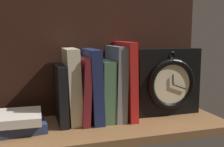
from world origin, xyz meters
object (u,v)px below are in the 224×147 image
(book_red_requiem, at_px, (125,80))
(book_stack_side, at_px, (15,122))
(book_maroon_dawkins, at_px, (83,89))
(book_black_skeptic, at_px, (61,94))
(book_navy_bierce, at_px, (92,85))
(framed_clock, at_px, (168,82))
(book_green_romantic, at_px, (104,90))
(book_gray_chess, at_px, (116,83))
(book_cream_twain, at_px, (72,86))

(book_red_requiem, relative_size, book_stack_side, 1.43)
(book_maroon_dawkins, height_order, book_red_requiem, book_red_requiem)
(book_black_skeptic, relative_size, book_stack_side, 1.04)
(book_navy_bierce, relative_size, framed_clock, 1.01)
(book_red_requiem, xyz_separation_m, book_stack_side, (-0.34, -0.04, -0.10))
(book_stack_side, bearing_deg, book_black_skeptic, 15.28)
(book_green_romantic, bearing_deg, book_stack_side, -172.32)
(book_red_requiem, bearing_deg, book_maroon_dawkins, 180.00)
(book_black_skeptic, distance_m, book_gray_chess, 0.18)
(book_green_romantic, relative_size, framed_clock, 0.85)
(book_black_skeptic, xyz_separation_m, book_cream_twain, (0.03, 0.00, 0.02))
(book_red_requiem, bearing_deg, book_stack_side, -173.90)
(book_black_skeptic, relative_size, framed_clock, 0.80)
(book_gray_chess, bearing_deg, book_red_requiem, 0.00)
(book_maroon_dawkins, xyz_separation_m, book_green_romantic, (0.07, 0.00, -0.01))
(book_navy_bierce, height_order, book_red_requiem, book_red_requiem)
(book_red_requiem, height_order, framed_clock, book_red_requiem)
(book_cream_twain, bearing_deg, book_gray_chess, 0.00)
(book_cream_twain, relative_size, book_red_requiem, 0.92)
(book_maroon_dawkins, xyz_separation_m, book_gray_chess, (0.11, 0.00, 0.02))
(book_maroon_dawkins, height_order, book_navy_bierce, book_navy_bierce)
(book_black_skeptic, relative_size, book_maroon_dawkins, 0.89)
(book_cream_twain, bearing_deg, framed_clock, -2.51)
(book_green_romantic, height_order, book_red_requiem, book_red_requiem)
(framed_clock, bearing_deg, book_stack_side, -177.39)
(book_green_romantic, bearing_deg, book_cream_twain, 180.00)
(book_navy_bierce, bearing_deg, book_stack_side, -171.06)
(book_navy_bierce, relative_size, book_gray_chess, 0.97)
(book_navy_bierce, distance_m, book_green_romantic, 0.04)
(book_navy_bierce, xyz_separation_m, book_stack_side, (-0.23, -0.04, -0.09))
(book_cream_twain, distance_m, book_green_romantic, 0.10)
(book_gray_chess, height_order, book_red_requiem, book_red_requiem)
(book_cream_twain, relative_size, book_gray_chess, 0.98)
(book_black_skeptic, bearing_deg, book_gray_chess, 0.00)
(book_navy_bierce, height_order, book_gray_chess, book_gray_chess)
(book_gray_chess, height_order, framed_clock, book_gray_chess)
(book_maroon_dawkins, bearing_deg, book_navy_bierce, 0.00)
(book_gray_chess, height_order, book_stack_side, book_gray_chess)
(framed_clock, bearing_deg, book_navy_bierce, 176.88)
(book_black_skeptic, relative_size, book_cream_twain, 0.79)
(book_maroon_dawkins, height_order, book_stack_side, book_maroon_dawkins)
(book_black_skeptic, xyz_separation_m, framed_clock, (0.36, -0.01, 0.02))
(framed_clock, xyz_separation_m, book_stack_side, (-0.49, -0.02, -0.09))
(book_gray_chess, distance_m, book_stack_side, 0.32)
(book_maroon_dawkins, xyz_separation_m, framed_clock, (0.29, -0.01, 0.01))
(book_stack_side, bearing_deg, book_navy_bierce, 8.94)
(book_maroon_dawkins, relative_size, book_red_requiem, 0.82)
(book_green_romantic, bearing_deg, book_black_skeptic, 180.00)
(book_cream_twain, xyz_separation_m, book_green_romantic, (0.10, 0.00, -0.02))
(book_black_skeptic, height_order, book_cream_twain, book_cream_twain)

